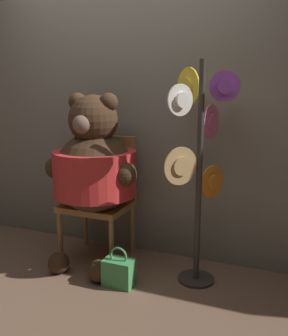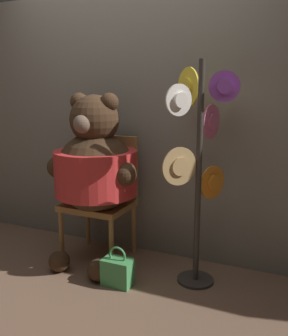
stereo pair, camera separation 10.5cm
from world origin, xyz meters
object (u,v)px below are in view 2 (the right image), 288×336
teddy_bear (95,167)px  handbag_on_ground (118,271)px  hat_display_rack (198,155)px  chair (103,192)px

teddy_bear → handbag_on_ground: (0.35, -0.29, -0.72)m
teddy_bear → hat_display_rack: hat_display_rack is taller
chair → hat_display_rack: hat_display_rack is taller
teddy_bear → hat_display_rack: size_ratio=0.86×
teddy_bear → hat_display_rack: 0.87m
chair → teddy_bear: size_ratio=0.74×
teddy_bear → handbag_on_ground: size_ratio=4.64×
hat_display_rack → handbag_on_ground: size_ratio=5.40×
teddy_bear → hat_display_rack: (0.86, 0.04, 0.16)m
chair → teddy_bear: (0.03, -0.17, 0.26)m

